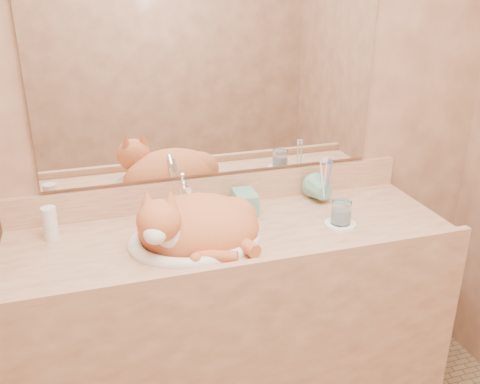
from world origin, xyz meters
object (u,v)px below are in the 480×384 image
object	(u,v)px
sink_basin	(195,223)
soap_dispenser	(249,196)
water_glass	(341,212)
vanity_counter	(234,329)
toothbrush_cup	(325,194)
cat	(194,224)

from	to	relation	value
sink_basin	soap_dispenser	size ratio (longest dim) A/B	2.47
sink_basin	water_glass	distance (m)	0.54
soap_dispenser	water_glass	size ratio (longest dim) A/B	2.14
sink_basin	soap_dispenser	bearing A→B (deg)	15.56
soap_dispenser	vanity_counter	bearing A→B (deg)	-128.83
vanity_counter	toothbrush_cup	xyz separation A→B (m)	(0.41, 0.12, 0.48)
cat	vanity_counter	bearing A→B (deg)	25.01
vanity_counter	soap_dispenser	size ratio (longest dim) A/B	8.63
vanity_counter	soap_dispenser	xyz separation A→B (m)	(0.09, 0.10, 0.52)
toothbrush_cup	water_glass	distance (m)	0.18
cat	toothbrush_cup	world-z (taller)	cat
vanity_counter	sink_basin	bearing A→B (deg)	-172.26
soap_dispenser	water_glass	distance (m)	0.35
toothbrush_cup	water_glass	world-z (taller)	toothbrush_cup
cat	sink_basin	bearing A→B (deg)	73.67
sink_basin	water_glass	world-z (taller)	sink_basin
soap_dispenser	sink_basin	bearing A→B (deg)	-149.95
vanity_counter	sink_basin	size ratio (longest dim) A/B	3.49
sink_basin	water_glass	size ratio (longest dim) A/B	5.30
vanity_counter	water_glass	world-z (taller)	water_glass
soap_dispenser	water_glass	bearing A→B (deg)	-23.85
cat	soap_dispenser	distance (m)	0.27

